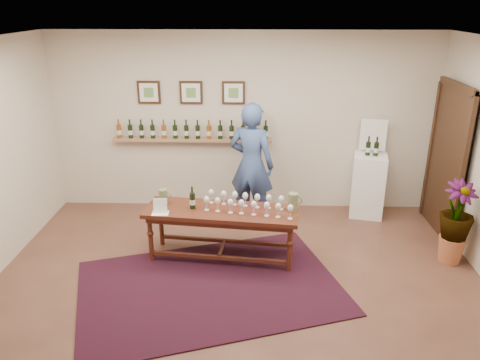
{
  "coord_description": "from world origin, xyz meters",
  "views": [
    {
      "loc": [
        0.17,
        -4.65,
        3.2
      ],
      "look_at": [
        0.0,
        0.8,
        1.1
      ],
      "focal_mm": 35.0,
      "sensor_mm": 36.0,
      "label": 1
    }
  ],
  "objects_px": {
    "tasting_table": "(222,217)",
    "person": "(252,165)",
    "potted_plant": "(455,223)",
    "display_pedestal": "(368,185)"
  },
  "relations": [
    {
      "from": "tasting_table",
      "to": "person",
      "type": "xyz_separation_m",
      "value": [
        0.38,
        1.07,
        0.34
      ]
    },
    {
      "from": "tasting_table",
      "to": "potted_plant",
      "type": "relative_size",
      "value": 2.11
    },
    {
      "from": "display_pedestal",
      "to": "potted_plant",
      "type": "distance_m",
      "value": 1.63
    },
    {
      "from": "tasting_table",
      "to": "display_pedestal",
      "type": "relative_size",
      "value": 2.05
    },
    {
      "from": "tasting_table",
      "to": "display_pedestal",
      "type": "height_order",
      "value": "display_pedestal"
    },
    {
      "from": "person",
      "to": "potted_plant",
      "type": "bearing_deg",
      "value": 178.24
    },
    {
      "from": "tasting_table",
      "to": "person",
      "type": "bearing_deg",
      "value": 77.25
    },
    {
      "from": "tasting_table",
      "to": "person",
      "type": "height_order",
      "value": "person"
    },
    {
      "from": "tasting_table",
      "to": "potted_plant",
      "type": "height_order",
      "value": "potted_plant"
    },
    {
      "from": "display_pedestal",
      "to": "potted_plant",
      "type": "bearing_deg",
      "value": -61.51
    }
  ]
}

